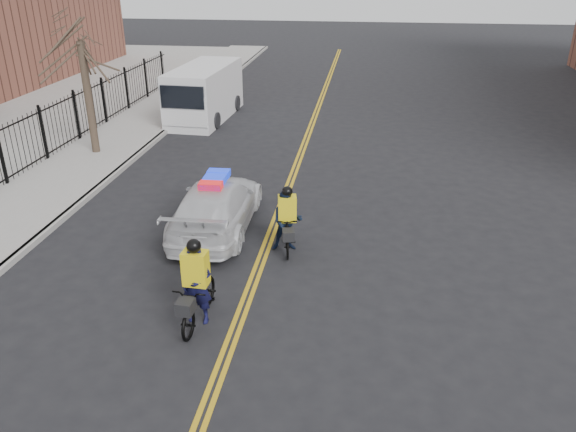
# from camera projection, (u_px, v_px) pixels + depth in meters

# --- Properties ---
(ground) EXTENTS (120.00, 120.00, 0.00)m
(ground) POSITION_uv_depth(u_px,v_px,m) (235.00, 331.00, 11.19)
(ground) COLOR black
(ground) RESTS_ON ground
(center_line_left) EXTENTS (0.10, 60.00, 0.01)m
(center_line_left) POSITION_uv_depth(u_px,v_px,m) (287.00, 184.00, 18.39)
(center_line_left) COLOR #BF9416
(center_line_left) RESTS_ON ground
(center_line_right) EXTENTS (0.10, 60.00, 0.01)m
(center_line_right) POSITION_uv_depth(u_px,v_px,m) (292.00, 185.00, 18.37)
(center_line_right) COLOR #BF9416
(center_line_right) RESTS_ON ground
(sidewalk) EXTENTS (3.00, 60.00, 0.15)m
(sidewalk) POSITION_uv_depth(u_px,v_px,m) (74.00, 172.00, 19.30)
(sidewalk) COLOR gray
(sidewalk) RESTS_ON ground
(curb) EXTENTS (0.20, 60.00, 0.15)m
(curb) POSITION_uv_depth(u_px,v_px,m) (115.00, 174.00, 19.11)
(curb) COLOR gray
(curb) RESTS_ON ground
(iron_fence) EXTENTS (0.12, 28.00, 2.00)m
(iron_fence) POSITION_uv_depth(u_px,v_px,m) (28.00, 144.00, 19.10)
(iron_fence) COLOR black
(iron_fence) RESTS_ON ground
(street_tree) EXTENTS (3.20, 3.20, 4.80)m
(street_tree) POSITION_uv_depth(u_px,v_px,m) (83.00, 59.00, 19.66)
(street_tree) COLOR #33291E
(street_tree) RESTS_ON sidewalk
(police_cruiser) EXTENTS (2.02, 4.76, 1.53)m
(police_cruiser) POSITION_uv_depth(u_px,v_px,m) (216.00, 206.00, 15.13)
(police_cruiser) COLOR silver
(police_cruiser) RESTS_ON ground
(cargo_van) EXTENTS (2.40, 5.73, 2.36)m
(cargo_van) POSITION_uv_depth(u_px,v_px,m) (204.00, 94.00, 25.41)
(cargo_van) COLOR silver
(cargo_van) RESTS_ON ground
(cyclist_near) EXTENTS (0.76, 1.93, 1.87)m
(cyclist_near) POSITION_uv_depth(u_px,v_px,m) (197.00, 294.00, 11.24)
(cyclist_near) COLOR black
(cyclist_near) RESTS_ON ground
(cyclist_far) EXTENTS (0.86, 1.76, 1.72)m
(cyclist_far) POSITION_uv_depth(u_px,v_px,m) (287.00, 225.00, 14.04)
(cyclist_far) COLOR black
(cyclist_far) RESTS_ON ground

